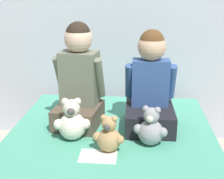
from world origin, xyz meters
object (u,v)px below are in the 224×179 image
Objects in this scene: child_on_right at (150,89)px; teddy_bear_held_by_left_child at (72,122)px; child_on_left at (79,81)px; teddy_bear_between_children at (109,136)px; sign_card at (98,156)px; teddy_bear_held_by_right_child at (151,129)px.

child_on_right is 0.56m from teddy_bear_held_by_left_child.
teddy_bear_between_children is (0.24, -0.37, -0.22)m from child_on_left.
teddy_bear_held_by_left_child is (-0.00, -0.24, -0.20)m from child_on_left.
teddy_bear_held_by_left_child is at bearing -82.88° from child_on_left.
teddy_bear_held_by_left_child reaches higher than sign_card.
sign_card is at bearing -54.25° from teddy_bear_held_by_left_child.
teddy_bear_held_by_left_child reaches higher than teddy_bear_between_children.
teddy_bear_held_by_left_child is (-0.48, -0.24, -0.15)m from child_on_right.
sign_card is (-0.30, -0.44, -0.26)m from child_on_right.
teddy_bear_held_by_right_child is (0.00, -0.27, -0.16)m from child_on_right.
teddy_bear_held_by_right_child is at bearing -10.75° from teddy_bear_held_by_left_child.
child_on_left is 0.49m from teddy_bear_between_children.
teddy_bear_held_by_right_child is at bearing 29.64° from sign_card.
teddy_bear_held_by_left_child is 1.10× the size of teddy_bear_held_by_right_child.
teddy_bear_held_by_right_child is at bearing -21.28° from child_on_left.
child_on_left is 3.32× the size of sign_card.
teddy_bear_held_by_left_child reaches higher than teddy_bear_held_by_right_child.
teddy_bear_held_by_left_child is 1.22× the size of teddy_bear_between_children.
child_on_right reaches higher than sign_card.
child_on_right is at bearing 55.92° from sign_card.
sign_card is (0.18, -0.20, -0.11)m from teddy_bear_held_by_left_child.
child_on_right is 2.41× the size of teddy_bear_held_by_left_child.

